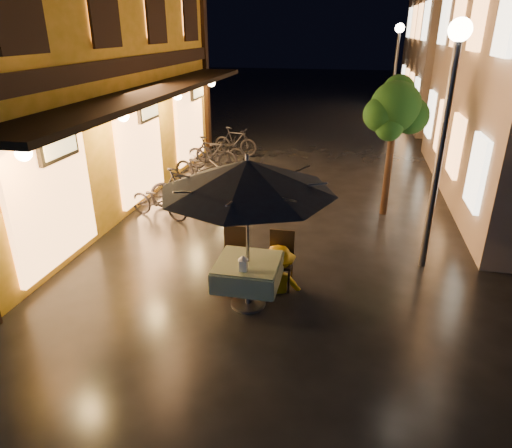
% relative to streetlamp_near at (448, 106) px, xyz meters
% --- Properties ---
extents(ground, '(90.00, 90.00, 0.00)m').
position_rel_streetlamp_near_xyz_m(ground, '(-3.00, -2.00, -2.92)').
color(ground, black).
rests_on(ground, ground).
extents(west_building, '(5.90, 11.40, 7.40)m').
position_rel_streetlamp_near_xyz_m(west_building, '(-8.72, 2.00, 0.79)').
color(west_building, '#B99219').
rests_on(west_building, ground).
extents(east_building_far, '(7.30, 10.30, 7.30)m').
position_rel_streetlamp_near_xyz_m(east_building_far, '(4.49, 16.00, 0.74)').
color(east_building_far, tan).
rests_on(east_building_far, ground).
extents(street_tree, '(1.43, 1.20, 3.15)m').
position_rel_streetlamp_near_xyz_m(street_tree, '(-0.59, 2.51, -0.50)').
color(street_tree, black).
rests_on(street_tree, ground).
extents(streetlamp_near, '(0.36, 0.36, 4.23)m').
position_rel_streetlamp_near_xyz_m(streetlamp_near, '(0.00, 0.00, 0.00)').
color(streetlamp_near, '#59595E').
rests_on(streetlamp_near, ground).
extents(streetlamp_far, '(0.36, 0.36, 4.23)m').
position_rel_streetlamp_near_xyz_m(streetlamp_far, '(0.00, 12.00, 0.00)').
color(streetlamp_far, '#59595E').
rests_on(streetlamp_far, ground).
extents(cafe_table, '(0.99, 0.99, 0.78)m').
position_rel_streetlamp_near_xyz_m(cafe_table, '(-2.88, -1.95, -2.33)').
color(cafe_table, '#59595E').
rests_on(cafe_table, ground).
extents(patio_umbrella, '(2.60, 2.60, 2.46)m').
position_rel_streetlamp_near_xyz_m(patio_umbrella, '(-2.88, -1.95, -0.77)').
color(patio_umbrella, '#59595E').
rests_on(patio_umbrella, ground).
extents(cafe_chair_left, '(0.42, 0.42, 0.97)m').
position_rel_streetlamp_near_xyz_m(cafe_chair_left, '(-3.28, -1.21, -2.38)').
color(cafe_chair_left, black).
rests_on(cafe_chair_left, ground).
extents(cafe_chair_right, '(0.42, 0.42, 0.97)m').
position_rel_streetlamp_near_xyz_m(cafe_chair_right, '(-2.48, -1.21, -2.38)').
color(cafe_chair_right, black).
rests_on(cafe_chair_right, ground).
extents(table_lantern, '(0.16, 0.16, 0.25)m').
position_rel_streetlamp_near_xyz_m(table_lantern, '(-2.88, -2.25, -2.00)').
color(table_lantern, white).
rests_on(table_lantern, cafe_table).
extents(person_orange, '(0.79, 0.68, 1.43)m').
position_rel_streetlamp_near_xyz_m(person_orange, '(-3.32, -1.45, -2.20)').
color(person_orange, '#C45905').
rests_on(person_orange, ground).
extents(person_yellow, '(1.10, 0.79, 1.54)m').
position_rel_streetlamp_near_xyz_m(person_yellow, '(-2.50, -1.37, -2.15)').
color(person_yellow, '#CF9506').
rests_on(person_yellow, ground).
extents(bicycle_0, '(1.65, 0.91, 0.82)m').
position_rel_streetlamp_near_xyz_m(bicycle_0, '(-5.70, 1.17, -2.51)').
color(bicycle_0, black).
rests_on(bicycle_0, ground).
extents(bicycle_1, '(1.73, 0.67, 1.02)m').
position_rel_streetlamp_near_xyz_m(bicycle_1, '(-5.33, 1.83, -2.41)').
color(bicycle_1, black).
rests_on(bicycle_1, ground).
extents(bicycle_2, '(2.02, 1.29, 1.00)m').
position_rel_streetlamp_near_xyz_m(bicycle_2, '(-5.44, 3.58, -2.42)').
color(bicycle_2, black).
rests_on(bicycle_2, ground).
extents(bicycle_3, '(1.79, 0.78, 1.04)m').
position_rel_streetlamp_near_xyz_m(bicycle_3, '(-5.63, 5.07, -2.40)').
color(bicycle_3, black).
rests_on(bicycle_3, ground).
extents(bicycle_4, '(1.66, 0.62, 0.87)m').
position_rel_streetlamp_near_xyz_m(bicycle_4, '(-5.57, 5.82, -2.48)').
color(bicycle_4, black).
rests_on(bicycle_4, ground).
extents(bicycle_5, '(1.65, 0.76, 0.96)m').
position_rel_streetlamp_near_xyz_m(bicycle_5, '(-5.37, 7.00, -2.44)').
color(bicycle_5, black).
rests_on(bicycle_5, ground).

